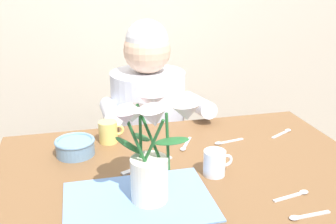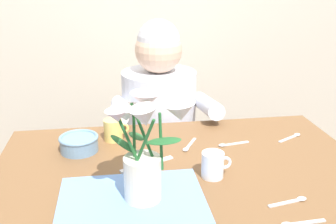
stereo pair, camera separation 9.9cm
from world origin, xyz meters
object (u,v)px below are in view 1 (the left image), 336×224
at_px(seated_person, 150,141).
at_px(flower_vase, 152,148).
at_px(tea_cup, 109,132).
at_px(ceramic_bowl, 75,146).
at_px(dinner_knife, 147,165).
at_px(ceramic_mug, 215,163).

height_order(seated_person, flower_vase, seated_person).
distance_m(seated_person, tea_cup, 0.47).
relative_size(flower_vase, ceramic_bowl, 2.17).
height_order(dinner_knife, tea_cup, tea_cup).
distance_m(dinner_knife, tea_cup, 0.24).
relative_size(ceramic_mug, tea_cup, 1.00).
bearing_deg(seated_person, dinner_knife, -101.44).
xyz_separation_m(seated_person, flower_vase, (-0.13, -0.76, 0.34)).
relative_size(flower_vase, tea_cup, 3.17).
relative_size(seated_person, ceramic_bowl, 8.35).
bearing_deg(dinner_knife, ceramic_mug, -51.71).
height_order(seated_person, ceramic_mug, seated_person).
bearing_deg(seated_person, ceramic_mug, -83.39).
bearing_deg(flower_vase, dinner_knife, 83.98).
bearing_deg(tea_cup, dinner_knife, -64.06).
bearing_deg(flower_vase, seated_person, 79.98).
bearing_deg(tea_cup, ceramic_mug, -46.80).
height_order(ceramic_bowl, ceramic_mug, ceramic_mug).
distance_m(ceramic_bowl, dinner_knife, 0.26).
height_order(ceramic_bowl, dinner_knife, ceramic_bowl).
xyz_separation_m(seated_person, tea_cup, (-0.22, -0.35, 0.22)).
bearing_deg(ceramic_mug, dinner_knife, 151.95).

